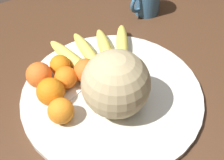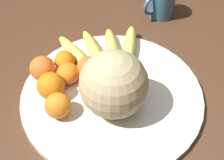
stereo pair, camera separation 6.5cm
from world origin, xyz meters
The scene contains 12 objects.
kitchen_table centered at (0.00, 0.00, 0.64)m, with size 1.25×1.06×0.73m.
fruit_bowl centered at (0.01, 0.04, 0.74)m, with size 0.47×0.47×0.02m.
melon centered at (0.03, 0.08, 0.83)m, with size 0.16×0.16×0.16m.
banana_bunch centered at (-0.02, -0.11, 0.76)m, with size 0.25×0.20×0.03m.
orange_front_left centered at (0.16, -0.08, 0.78)m, with size 0.07×0.07×0.07m.
orange_front_right centered at (0.10, -0.04, 0.78)m, with size 0.06×0.06×0.06m.
orange_mid_center centered at (0.05, -0.03, 0.78)m, with size 0.06×0.06×0.06m.
orange_back_left centered at (0.15, -0.01, 0.78)m, with size 0.07×0.07×0.07m.
orange_back_right centered at (0.16, 0.05, 0.78)m, with size 0.06×0.06×0.06m.
orange_top_small centered at (0.09, -0.09, 0.77)m, with size 0.06×0.06×0.06m.
produce_tag centered at (0.12, 0.00, 0.75)m, with size 0.08×0.05×0.00m.
ceramic_mug centered at (-0.28, -0.22, 0.78)m, with size 0.12×0.08×0.10m.
Camera 2 is at (0.22, 0.52, 1.36)m, focal length 50.00 mm.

